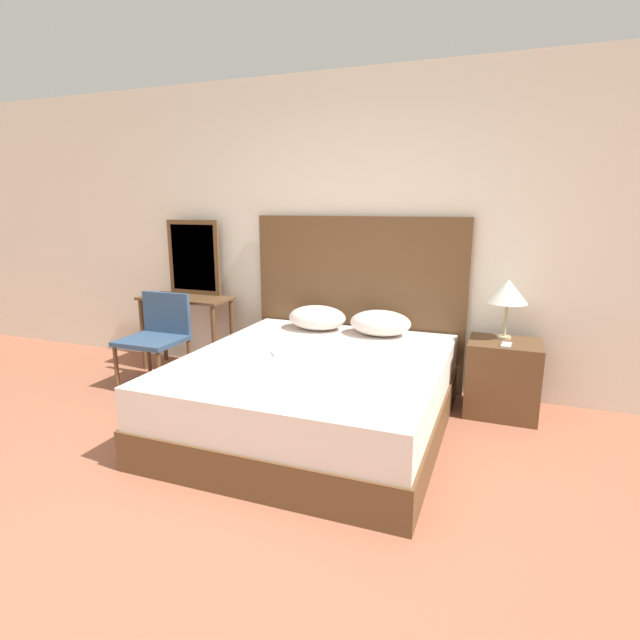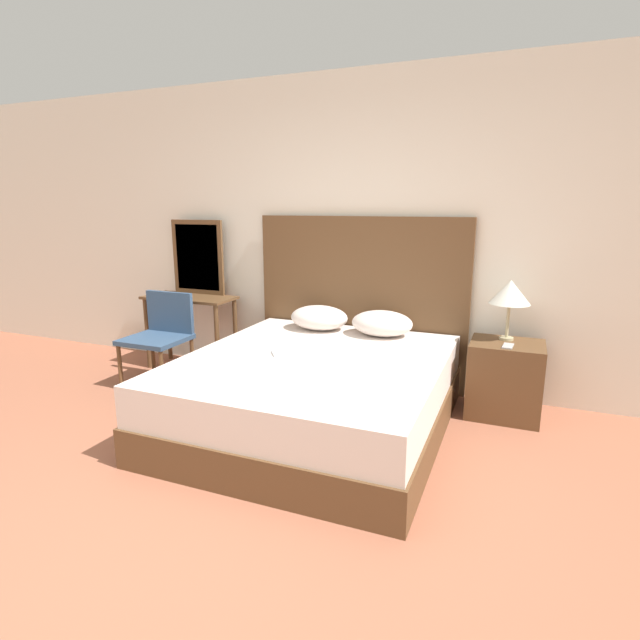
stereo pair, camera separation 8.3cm
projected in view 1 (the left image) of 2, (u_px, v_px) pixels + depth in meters
ground_plane at (170, 563)px, 2.28m from camera, size 16.00×16.00×0.00m
wall_back at (351, 233)px, 4.42m from camera, size 10.00×0.06×2.70m
bed at (315, 393)px, 3.61m from camera, size 1.81×2.03×0.54m
headboard at (357, 302)px, 4.45m from camera, size 1.90×0.05×1.50m
pillow_left at (317, 318)px, 4.33m from camera, size 0.51×0.39×0.21m
pillow_right at (380, 323)px, 4.13m from camera, size 0.51×0.39×0.21m
phone_on_bed at (277, 354)px, 3.61m from camera, size 0.15×0.16×0.01m
nightstand at (503, 378)px, 3.85m from camera, size 0.53×0.45×0.58m
table_lamp at (508, 292)px, 3.79m from camera, size 0.30×0.30×0.46m
phone_on_nightstand at (506, 345)px, 3.68m from camera, size 0.08×0.16×0.01m
vanity_desk at (186, 312)px, 4.85m from camera, size 0.89×0.40×0.73m
vanity_mirror at (194, 258)px, 4.90m from camera, size 0.57×0.03×0.73m
chair at (158, 332)px, 4.45m from camera, size 0.51×0.48×0.82m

